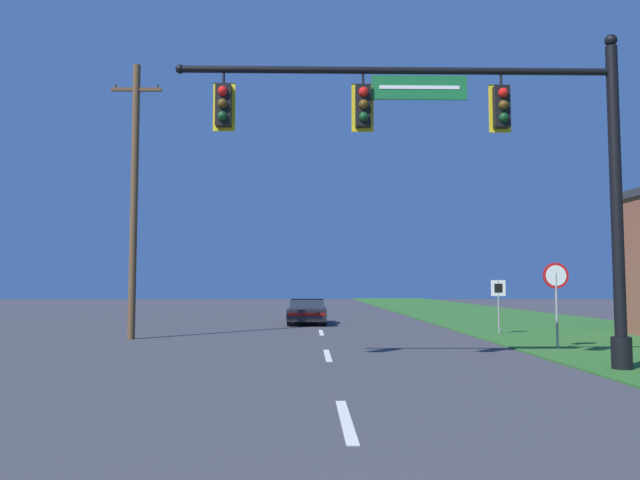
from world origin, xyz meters
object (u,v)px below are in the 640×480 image
car_ahead (307,311)px  route_sign_post (498,294)px  stop_sign (556,286)px  signal_mast (492,157)px  utility_pole_near (134,195)px

car_ahead → route_sign_post: bearing=-42.9°
car_ahead → stop_sign: bearing=-59.0°
signal_mast → utility_pole_near: bearing=141.2°
route_sign_post → signal_mast: bearing=-107.5°
signal_mast → utility_pole_near: 13.23m
car_ahead → utility_pole_near: utility_pole_near is taller
stop_sign → utility_pole_near: size_ratio=0.26×
stop_sign → route_sign_post: (-0.04, 5.44, -0.34)m
car_ahead → utility_pole_near: 11.32m
signal_mast → route_sign_post: 10.89m
stop_sign → utility_pole_near: (-13.47, 3.81, 3.19)m
signal_mast → car_ahead: (-4.17, 16.69, -4.16)m
car_ahead → utility_pole_near: size_ratio=0.45×
route_sign_post → utility_pole_near: (-13.43, -1.63, 3.53)m
route_sign_post → utility_pole_near: size_ratio=0.21×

